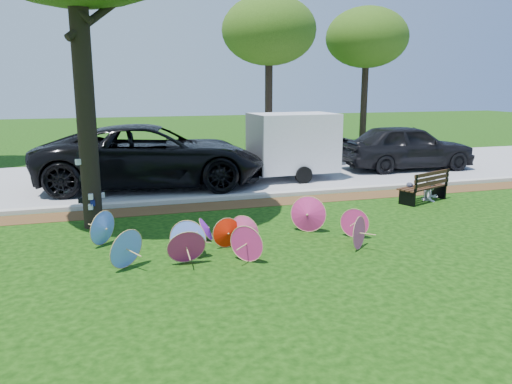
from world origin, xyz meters
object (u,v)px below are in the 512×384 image
(black_van, at_px, (152,156))
(person_right, at_px, (432,178))
(park_bench, at_px, (422,186))
(person_left, at_px, (411,183))
(dark_pickup, at_px, (407,147))
(parasol_pile, at_px, (230,233))
(cargo_trailer, at_px, (293,142))

(black_van, height_order, person_right, black_van)
(park_bench, xyz_separation_m, person_left, (-0.35, 0.05, 0.10))
(dark_pickup, xyz_separation_m, person_right, (-2.41, -4.98, -0.26))
(dark_pickup, relative_size, park_bench, 3.06)
(person_right, bearing_deg, parasol_pile, -177.77)
(black_van, height_order, person_left, black_van)
(dark_pickup, height_order, person_right, dark_pickup)
(park_bench, distance_m, person_right, 0.41)
(parasol_pile, height_order, dark_pickup, dark_pickup)
(dark_pickup, distance_m, park_bench, 5.76)
(person_left, bearing_deg, cargo_trailer, 90.16)
(dark_pickup, bearing_deg, park_bench, 154.11)
(person_left, distance_m, person_right, 0.71)
(cargo_trailer, distance_m, park_bench, 5.07)
(black_van, height_order, cargo_trailer, cargo_trailer)
(person_left, bearing_deg, black_van, 123.14)
(parasol_pile, bearing_deg, black_van, 97.05)
(person_left, bearing_deg, dark_pickup, 33.71)
(dark_pickup, xyz_separation_m, park_bench, (-2.76, -5.03, -0.45))
(parasol_pile, distance_m, park_bench, 6.96)
(parasol_pile, relative_size, black_van, 0.81)
(parasol_pile, xyz_separation_m, cargo_trailer, (4.10, 7.04, 0.96))
(person_right, bearing_deg, dark_pickup, 44.93)
(person_right, bearing_deg, black_van, 130.64)
(dark_pickup, xyz_separation_m, person_left, (-3.11, -4.98, -0.36))
(parasol_pile, relative_size, dark_pickup, 1.12)
(parasol_pile, relative_size, cargo_trailer, 2.04)
(parasol_pile, xyz_separation_m, park_bench, (6.44, 2.63, 0.09))
(parasol_pile, distance_m, person_right, 7.31)
(black_van, xyz_separation_m, park_bench, (7.32, -4.50, -0.58))
(dark_pickup, height_order, person_left, dark_pickup)
(person_left, height_order, person_right, person_right)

